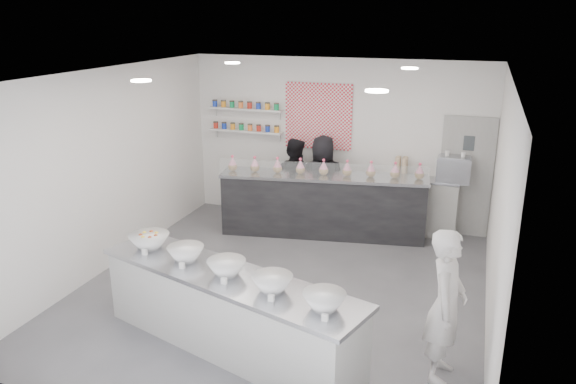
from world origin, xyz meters
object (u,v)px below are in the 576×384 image
Objects in this scene: staff_left at (294,181)px; staff_right at (323,182)px; woman_prep at (446,306)px; espresso_machine at (454,170)px; espresso_ledge at (418,206)px; back_bar at (323,205)px; prep_counter at (228,312)px.

staff_left is 0.56m from staff_right.
espresso_machine is at bearing 8.19° from woman_prep.
espresso_ledge is at bearing 180.00° from espresso_machine.
woman_prep is at bearing 101.09° from staff_right.
staff_left is at bearing -175.40° from espresso_ledge.
back_bar is at bearing -157.84° from espresso_ledge.
staff_left is (-2.24, -0.18, 0.29)m from espresso_ledge.
staff_right is at bearing -174.78° from espresso_machine.
staff_right reaches higher than espresso_machine.
staff_right reaches higher than woman_prep.
staff_right is (-1.68, -0.20, 0.34)m from espresso_ledge.
woman_prep is (0.19, -4.11, -0.38)m from espresso_machine.
woman_prep reaches higher than espresso_machine.
staff_left is (-0.60, 4.19, 0.33)m from prep_counter.
espresso_ledge is at bearing 86.65° from prep_counter.
staff_left is (-2.98, 3.93, -0.04)m from woman_prep.
staff_left reaches higher than espresso_machine.
back_bar is 2.61× the size of espresso_ledge.
back_bar is at bearing 38.97° from woman_prep.
back_bar is at bearing 105.92° from prep_counter.
staff_right is at bearing -171.55° from staff_left.
woman_prep reaches higher than espresso_ledge.
back_bar is at bearing -163.25° from espresso_machine.
staff_right reaches higher than prep_counter.
prep_counter is 2.15× the size of staff_left.
espresso_ledge is 2.46× the size of espresso_machine.
staff_left is 0.95× the size of staff_right.
staff_right is (-2.42, 3.91, 0.00)m from woman_prep.
espresso_machine is at bearing -165.37° from staff_left.
woman_prep is 1.06× the size of staff_left.
back_bar is 0.86m from staff_left.
espresso_ledge is 1.73m from staff_right.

